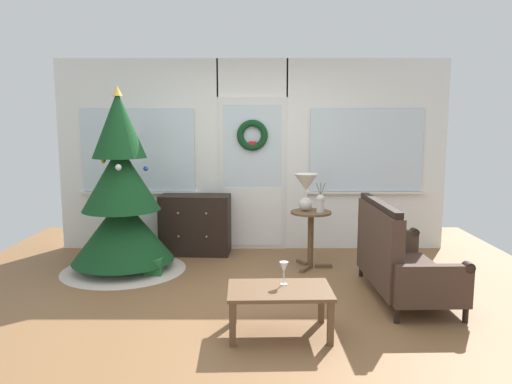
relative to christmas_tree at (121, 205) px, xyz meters
The scene contains 11 objects.
ground_plane 2.00m from the christmas_tree, 35.34° to the right, with size 6.76×6.76×0.00m, color brown.
back_wall_with_door 1.88m from the christmas_tree, 33.94° to the left, with size 5.20×0.19×2.55m.
christmas_tree is the anchor object (origin of this frame).
dresser_cabinet 1.12m from the christmas_tree, 43.62° to the left, with size 0.92×0.48×0.78m.
settee_sofa 3.10m from the christmas_tree, 16.63° to the right, with size 0.75×1.43×0.96m.
side_table 2.22m from the christmas_tree, ahead, with size 0.50×0.48×0.68m.
table_lamp 2.16m from the christmas_tree, ahead, with size 0.28×0.28×0.44m.
flower_vase 2.30m from the christmas_tree, ahead, with size 0.11×0.10×0.35m.
coffee_table 2.50m from the christmas_tree, 44.83° to the right, with size 0.85×0.54×0.38m.
wine_glass 2.44m from the christmas_tree, 42.55° to the right, with size 0.08×0.08×0.20m.
gift_box 0.82m from the christmas_tree, 30.26° to the right, with size 0.20×0.18×0.20m, color #266633.
Camera 1 is at (0.05, -4.45, 1.72)m, focal length 34.02 mm.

